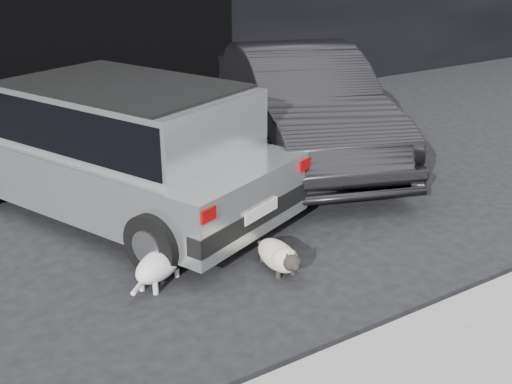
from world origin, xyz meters
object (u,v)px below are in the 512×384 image
second_car (302,104)px  cat_siamese (280,257)px  silver_hatchback (120,142)px  cat_white (161,262)px

second_car → cat_siamese: (-1.90, -2.29, -0.55)m
second_car → cat_siamese: second_car is taller
silver_hatchback → second_car: (2.51, 0.41, -0.05)m
second_car → cat_siamese: size_ratio=5.13×
cat_siamese → second_car: bearing=-120.7°
second_car → silver_hatchback: bearing=-150.8°
silver_hatchback → second_car: second_car is taller
second_car → cat_white: (-2.81, -1.93, -0.49)m
silver_hatchback → cat_white: silver_hatchback is taller
second_car → cat_white: size_ratio=6.12×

